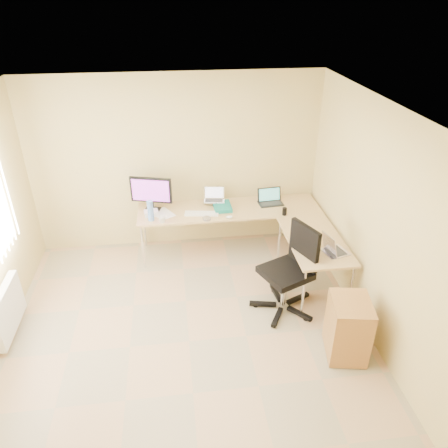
{
  "coord_description": "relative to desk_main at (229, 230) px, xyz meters",
  "views": [
    {
      "loc": [
        -0.06,
        -3.61,
        3.59
      ],
      "look_at": [
        0.55,
        1.1,
        0.9
      ],
      "focal_mm": 34.01,
      "sensor_mm": 36.0,
      "label": 1
    }
  ],
  "objects": [
    {
      "name": "wall_back",
      "position": [
        -0.72,
        0.4,
        0.93
      ],
      "size": [
        4.5,
        0.0,
        4.5
      ],
      "primitive_type": "plane",
      "rotation": [
        1.57,
        0.0,
        0.0
      ],
      "color": "#CBB97E",
      "rests_on": "ground"
    },
    {
      "name": "laptop_center",
      "position": [
        -0.21,
        0.16,
        0.52
      ],
      "size": [
        0.34,
        0.28,
        0.2
      ],
      "primitive_type": "cube",
      "rotation": [
        0.0,
        0.0,
        -0.15
      ],
      "color": "silver",
      "rests_on": "desk_main"
    },
    {
      "name": "floor",
      "position": [
        -0.72,
        -1.85,
        -0.36
      ],
      "size": [
        4.5,
        4.5,
        0.0
      ],
      "primitive_type": "plane",
      "color": "tan",
      "rests_on": "ground"
    },
    {
      "name": "book_stack",
      "position": [
        -0.1,
        0.02,
        0.39
      ],
      "size": [
        0.26,
        0.35,
        0.06
      ],
      "primitive_type": "cube",
      "rotation": [
        0.0,
        0.0,
        0.03
      ],
      "color": "#10665E",
      "rests_on": "desk_main"
    },
    {
      "name": "desk_main",
      "position": [
        0.0,
        0.0,
        0.0
      ],
      "size": [
        2.65,
        0.7,
        0.73
      ],
      "primitive_type": "cube",
      "color": "tan",
      "rests_on": "ground"
    },
    {
      "name": "mouse",
      "position": [
        -0.04,
        -0.3,
        0.38
      ],
      "size": [
        0.11,
        0.09,
        0.03
      ],
      "primitive_type": "ellipsoid",
      "rotation": [
        0.0,
        0.0,
        -0.39
      ],
      "color": "white",
      "rests_on": "desk_main"
    },
    {
      "name": "cd_stack",
      "position": [
        -0.36,
        -0.3,
        0.38
      ],
      "size": [
        0.12,
        0.12,
        0.03
      ],
      "primitive_type": "cylinder",
      "rotation": [
        0.0,
        0.0,
        -0.0
      ],
      "color": "#ADAEC3",
      "rests_on": "desk_main"
    },
    {
      "name": "radiator",
      "position": [
        -2.75,
        -1.45,
        -0.02
      ],
      "size": [
        0.09,
        0.8,
        0.55
      ],
      "primitive_type": "cube",
      "color": "white",
      "rests_on": "ground"
    },
    {
      "name": "office_chair",
      "position": [
        0.49,
        -1.42,
        0.14
      ],
      "size": [
        0.9,
        0.9,
        1.14
      ],
      "primitive_type": "cube",
      "rotation": [
        0.0,
        0.0,
        0.42
      ],
      "color": "black",
      "rests_on": "ground"
    },
    {
      "name": "wall_right",
      "position": [
        1.38,
        -1.85,
        0.93
      ],
      "size": [
        0.0,
        4.5,
        4.5
      ],
      "primitive_type": "plane",
      "rotation": [
        1.57,
        0.0,
        -1.57
      ],
      "color": "#CBB97E",
      "rests_on": "ground"
    },
    {
      "name": "water_bottle",
      "position": [
        -1.13,
        -0.21,
        0.51
      ],
      "size": [
        0.11,
        0.11,
        0.3
      ],
      "primitive_type": "cylinder",
      "rotation": [
        0.0,
        0.0,
        -0.29
      ],
      "color": "#5B89DA",
      "rests_on": "desk_main"
    },
    {
      "name": "white_box",
      "position": [
        -1.13,
        -0.07,
        0.4
      ],
      "size": [
        0.21,
        0.17,
        0.07
      ],
      "primitive_type": "cube",
      "rotation": [
        0.0,
        0.0,
        0.17
      ],
      "color": "white",
      "rests_on": "desk_main"
    },
    {
      "name": "laptop_return",
      "position": [
        1.13,
        -1.33,
        0.48
      ],
      "size": [
        0.39,
        0.34,
        0.22
      ],
      "primitive_type": "cube",
      "rotation": [
        0.0,
        0.0,
        1.84
      ],
      "color": "silver",
      "rests_on": "desk_return"
    },
    {
      "name": "papers",
      "position": [
        -0.96,
        -0.04,
        0.37
      ],
      "size": [
        0.37,
        0.41,
        0.01
      ],
      "primitive_type": "cube",
      "rotation": [
        0.0,
        0.0,
        0.53
      ],
      "color": "white",
      "rests_on": "desk_main"
    },
    {
      "name": "mug",
      "position": [
        -0.97,
        -0.3,
        0.41
      ],
      "size": [
        0.14,
        0.14,
        0.1
      ],
      "primitive_type": "imported",
      "rotation": [
        0.0,
        0.0,
        -0.38
      ],
      "color": "white",
      "rests_on": "desk_main"
    },
    {
      "name": "monitor",
      "position": [
        -1.11,
        0.09,
        0.62
      ],
      "size": [
        0.63,
        0.35,
        0.51
      ],
      "primitive_type": "cube",
      "rotation": [
        0.0,
        0.0,
        -0.27
      ],
      "color": "black",
      "rests_on": "desk_main"
    },
    {
      "name": "cabinet",
      "position": [
        0.98,
        -2.23,
        -0.01
      ],
      "size": [
        0.49,
        0.56,
        0.69
      ],
      "primitive_type": "cube",
      "rotation": [
        0.0,
        0.0,
        -0.18
      ],
      "color": "brown",
      "rests_on": "ground"
    },
    {
      "name": "black_cup",
      "position": [
        0.75,
        -0.3,
        0.42
      ],
      "size": [
        0.06,
        0.06,
        0.11
      ],
      "primitive_type": "cylinder",
      "rotation": [
        0.0,
        0.0,
        -0.01
      ],
      "color": "black",
      "rests_on": "desk_main"
    },
    {
      "name": "desk_fan",
      "position": [
        -1.13,
        0.2,
        0.49
      ],
      "size": [
        0.22,
        0.22,
        0.24
      ],
      "primitive_type": "cylinder",
      "rotation": [
        0.0,
        0.0,
        -0.16
      ],
      "color": "silver",
      "rests_on": "desk_main"
    },
    {
      "name": "ceiling",
      "position": [
        -0.72,
        -1.85,
        2.24
      ],
      "size": [
        4.5,
        4.5,
        0.0
      ],
      "primitive_type": "plane",
      "rotation": [
        3.14,
        0.0,
        0.0
      ],
      "color": "white",
      "rests_on": "ground"
    },
    {
      "name": "keyboard",
      "position": [
        -0.42,
        -0.13,
        0.38
      ],
      "size": [
        0.5,
        0.21,
        0.02
      ],
      "primitive_type": "cube",
      "rotation": [
        0.0,
        0.0,
        -0.16
      ],
      "color": "white",
      "rests_on": "desk_main"
    },
    {
      "name": "desk_return",
      "position": [
        0.98,
        -1.0,
        0.0
      ],
      "size": [
        0.7,
        1.3,
        0.73
      ],
      "primitive_type": "cube",
      "color": "tan",
      "rests_on": "ground"
    },
    {
      "name": "laptop_black",
      "position": [
        0.63,
        0.07,
        0.48
      ],
      "size": [
        0.38,
        0.3,
        0.23
      ],
      "primitive_type": "cube",
      "rotation": [
        0.0,
        0.0,
        0.09
      ],
      "color": "black",
      "rests_on": "desk_main"
    }
  ]
}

